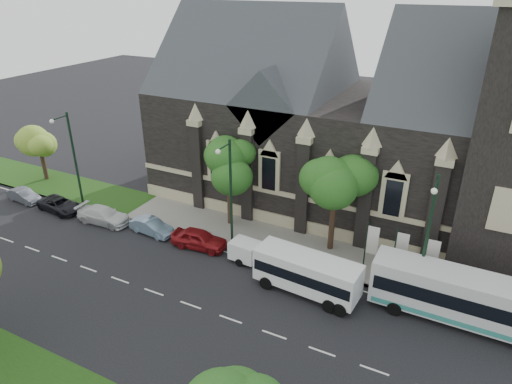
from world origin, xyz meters
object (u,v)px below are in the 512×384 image
Objects in this scene: tree_walk_far at (41,138)px; tour_coach at (470,299)px; shuttle_bus at (307,272)px; car_far_black at (60,205)px; banner_flag_right at (429,257)px; sedan at (152,227)px; street_lamp_near at (427,234)px; street_lamp_mid at (229,190)px; banner_flag_left at (370,243)px; banner_flag_center at (399,250)px; car_far_grey at (24,195)px; tree_walk_right at (339,181)px; tree_walk_left at (232,162)px; car_far_red at (199,239)px; box_trailer at (245,250)px; street_lamp_far at (72,155)px; car_far_white at (104,215)px.

tree_walk_far reaches higher than tour_coach.
shuttle_bus is 24.40m from car_far_black.
sedan is at bearing -172.53° from banner_flag_right.
street_lamp_mid is (-14.00, 0.00, 0.00)m from street_lamp_near.
banner_flag_center is at bearing 0.00° from banner_flag_left.
tour_coach is 1.59× the size of shuttle_bus.
banner_flag_right is 36.24m from car_far_grey.
tree_walk_right is 4.92m from banner_flag_left.
tree_walk_left reaches higher than banner_flag_center.
shuttle_bus is 1.85× the size of sedan.
car_far_red is 1.20× the size of car_far_grey.
tree_walk_right is 1.24× the size of tree_walk_far.
car_far_red is (-2.34, -0.92, -4.35)m from street_lamp_mid.
sedan is at bearing -83.11° from car_far_grey.
car_far_black is at bearing -173.95° from box_trailer.
street_lamp_mid is 17.40m from tour_coach.
tree_walk_left reaches higher than car_far_red.
street_lamp_near is 14.00m from street_lamp_mid.
tour_coach is 3.72× the size of box_trailer.
street_lamp_far reaches higher than tree_walk_left.
tree_walk_right is at bearing 166.40° from banner_flag_right.
tree_walk_right is at bearing -75.64° from car_far_grey.
tree_walk_far is 1.40× the size of car_far_red.
car_far_grey is at bearing -178.40° from tour_coach.
car_far_white is (-25.96, -1.29, -4.41)m from street_lamp_near.
car_far_grey is (2.09, -4.68, -4.00)m from tree_walk_far.
street_lamp_mid is at bearing 177.57° from tour_coach.
tree_walk_far is at bearing 28.21° from car_far_grey.
banner_flag_right is 21.60m from sedan.
tree_walk_left reaches higher than banner_flag_right.
street_lamp_near is at bearing -92.38° from car_far_red.
sedan is (-14.27, -4.51, -5.17)m from tree_walk_right.
car_far_red is (-19.41, -0.03, -1.07)m from tour_coach.
banner_flag_left reaches higher than car_far_white.
street_lamp_near is 2.41× the size of car_far_grey.
street_lamp_mid is 12.73m from banner_flag_center.
car_far_grey is at bearing -173.76° from banner_flag_left.
sedan is at bearing -172.79° from street_lamp_mid.
banner_flag_left is 0.35× the size of tour_coach.
car_far_white is at bearing -17.72° from street_lamp_far.
tree_walk_right is at bearing -72.59° from car_far_black.
box_trailer is at bearing -175.45° from street_lamp_near.
tree_walk_left is 14.67m from street_lamp_far.
tree_walk_left reaches higher than car_far_grey.
banner_flag_center is at bearing -1.86° from tree_walk_far.
shuttle_bus is (23.23, -2.38, -3.52)m from street_lamp_far.
street_lamp_mid is 2.00× the size of car_far_red.
tree_walk_left is 19.78m from tour_coach.
tree_walk_right is at bearing 150.90° from banner_flag_left.
box_trailer is 0.69× the size of car_far_red.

